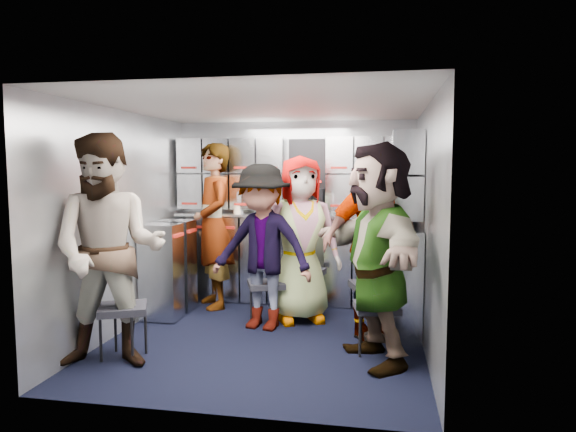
% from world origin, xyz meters
% --- Properties ---
extents(floor, '(3.00, 3.00, 0.00)m').
position_xyz_m(floor, '(0.00, 0.00, 0.00)').
color(floor, black).
rests_on(floor, ground).
extents(wall_back, '(2.80, 0.04, 2.10)m').
position_xyz_m(wall_back, '(0.00, 1.50, 1.05)').
color(wall_back, '#91969E').
rests_on(wall_back, ground).
extents(wall_left, '(0.04, 3.00, 2.10)m').
position_xyz_m(wall_left, '(-1.40, 0.00, 1.05)').
color(wall_left, '#91969E').
rests_on(wall_left, ground).
extents(wall_right, '(0.04, 3.00, 2.10)m').
position_xyz_m(wall_right, '(1.40, 0.00, 1.05)').
color(wall_right, '#91969E').
rests_on(wall_right, ground).
extents(ceiling, '(2.80, 3.00, 0.02)m').
position_xyz_m(ceiling, '(0.00, 0.00, 2.10)').
color(ceiling, silver).
rests_on(ceiling, wall_back).
extents(cart_bank_back, '(2.68, 0.38, 0.99)m').
position_xyz_m(cart_bank_back, '(0.00, 1.29, 0.49)').
color(cart_bank_back, '#9CA3AC').
rests_on(cart_bank_back, ground).
extents(cart_bank_left, '(0.38, 0.76, 0.99)m').
position_xyz_m(cart_bank_left, '(-1.19, 0.56, 0.49)').
color(cart_bank_left, '#9CA3AC').
rests_on(cart_bank_left, ground).
extents(counter, '(2.68, 0.42, 0.03)m').
position_xyz_m(counter, '(0.00, 1.29, 1.01)').
color(counter, '#B9BBC0').
rests_on(counter, cart_bank_back).
extents(locker_bank_back, '(2.68, 0.28, 0.82)m').
position_xyz_m(locker_bank_back, '(0.00, 1.35, 1.49)').
color(locker_bank_back, '#9CA3AC').
rests_on(locker_bank_back, wall_back).
extents(locker_bank_right, '(0.28, 1.00, 0.82)m').
position_xyz_m(locker_bank_right, '(1.25, 0.70, 1.49)').
color(locker_bank_right, '#9CA3AC').
rests_on(locker_bank_right, wall_right).
extents(right_cabinet, '(0.28, 1.20, 1.00)m').
position_xyz_m(right_cabinet, '(1.25, 0.60, 0.50)').
color(right_cabinet, '#9CA3AC').
rests_on(right_cabinet, ground).
extents(coffee_niche, '(0.46, 0.16, 0.84)m').
position_xyz_m(coffee_niche, '(0.18, 1.41, 1.47)').
color(coffee_niche, black).
rests_on(coffee_niche, wall_back).
extents(red_latch_strip, '(2.60, 0.02, 0.03)m').
position_xyz_m(red_latch_strip, '(0.00, 1.09, 0.88)').
color(red_latch_strip, maroon).
rests_on(red_latch_strip, cart_bank_back).
extents(jump_seat_near_left, '(0.48, 0.47, 0.44)m').
position_xyz_m(jump_seat_near_left, '(-1.05, -0.69, 0.39)').
color(jump_seat_near_left, black).
rests_on(jump_seat_near_left, ground).
extents(jump_seat_mid_left, '(0.45, 0.44, 0.42)m').
position_xyz_m(jump_seat_mid_left, '(-0.11, 0.46, 0.37)').
color(jump_seat_mid_left, black).
rests_on(jump_seat_mid_left, ground).
extents(jump_seat_center, '(0.47, 0.46, 0.49)m').
position_xyz_m(jump_seat_center, '(0.21, 0.79, 0.43)').
color(jump_seat_center, black).
rests_on(jump_seat_center, ground).
extents(jump_seat_mid_right, '(0.50, 0.48, 0.47)m').
position_xyz_m(jump_seat_mid_right, '(0.95, 0.37, 0.42)').
color(jump_seat_mid_right, black).
rests_on(jump_seat_mid_right, ground).
extents(jump_seat_near_right, '(0.41, 0.40, 0.42)m').
position_xyz_m(jump_seat_near_right, '(0.99, -0.22, 0.37)').
color(jump_seat_near_right, black).
rests_on(jump_seat_near_right, ground).
extents(attendant_standing, '(0.73, 0.80, 1.83)m').
position_xyz_m(attendant_standing, '(-0.82, 0.95, 0.92)').
color(attendant_standing, black).
rests_on(attendant_standing, ground).
extents(attendant_arc_a, '(1.02, 0.88, 1.83)m').
position_xyz_m(attendant_arc_a, '(-1.05, -0.87, 0.91)').
color(attendant_arc_a, black).
rests_on(attendant_arc_a, ground).
extents(attendant_arc_b, '(1.13, 0.80, 1.60)m').
position_xyz_m(attendant_arc_b, '(-0.11, 0.28, 0.80)').
color(attendant_arc_b, black).
rests_on(attendant_arc_b, ground).
extents(attendant_arc_c, '(0.97, 0.81, 1.68)m').
position_xyz_m(attendant_arc_c, '(0.21, 0.61, 0.84)').
color(attendant_arc_c, black).
rests_on(attendant_arc_c, ground).
extents(attendant_arc_d, '(1.09, 0.94, 1.76)m').
position_xyz_m(attendant_arc_d, '(0.95, 0.19, 0.88)').
color(attendant_arc_d, black).
rests_on(attendant_arc_d, ground).
extents(attendant_arc_e, '(1.16, 1.71, 1.77)m').
position_xyz_m(attendant_arc_e, '(0.99, -0.40, 0.88)').
color(attendant_arc_e, black).
rests_on(attendant_arc_e, ground).
extents(bottle_left, '(0.07, 0.07, 0.26)m').
position_xyz_m(bottle_left, '(-0.59, 1.24, 1.16)').
color(bottle_left, white).
rests_on(bottle_left, counter).
extents(bottle_mid, '(0.07, 0.07, 0.25)m').
position_xyz_m(bottle_mid, '(-0.61, 1.24, 1.16)').
color(bottle_mid, white).
rests_on(bottle_mid, counter).
extents(bottle_right, '(0.06, 0.06, 0.26)m').
position_xyz_m(bottle_right, '(0.49, 1.24, 1.16)').
color(bottle_right, white).
rests_on(bottle_right, counter).
extents(cup_left, '(0.09, 0.09, 0.10)m').
position_xyz_m(cup_left, '(-0.62, 1.23, 1.08)').
color(cup_left, '#C5AC8B').
rests_on(cup_left, counter).
extents(cup_right, '(0.07, 0.07, 0.09)m').
position_xyz_m(cup_right, '(1.00, 1.23, 1.08)').
color(cup_right, '#C5AC8B').
rests_on(cup_right, counter).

